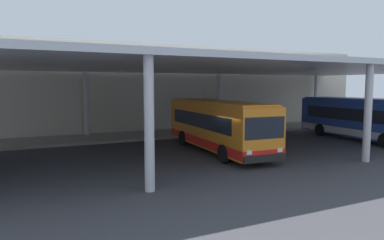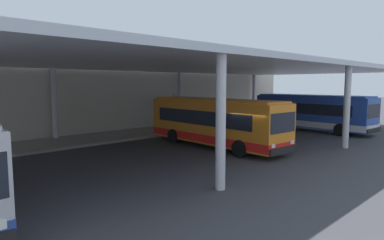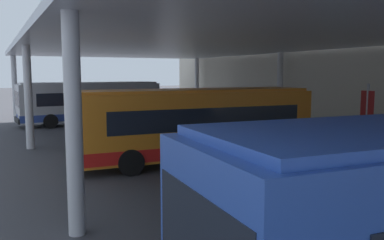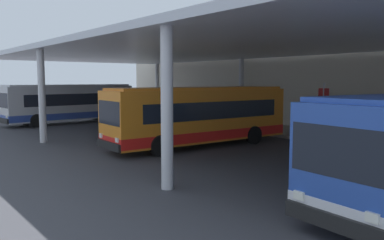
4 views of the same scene
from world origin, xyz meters
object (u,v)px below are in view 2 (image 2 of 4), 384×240
at_px(banner_sign, 174,109).
at_px(bench_waiting, 197,120).
at_px(trash_bin, 219,118).
at_px(bus_second_bay, 215,122).
at_px(bus_middle_bay, 312,112).

bearing_deg(banner_sign, bench_waiting, 13.20).
bearing_deg(bench_waiting, trash_bin, -6.26).
xyz_separation_m(bus_second_bay, trash_bin, (9.38, 7.83, -0.98)).
bearing_deg(bus_second_bay, bench_waiting, 51.29).
bearing_deg(bus_middle_bay, trash_bin, 107.27).
distance_m(bus_second_bay, bench_waiting, 10.48).
bearing_deg(bus_second_bay, bus_middle_bay, -3.77).
distance_m(bench_waiting, banner_sign, 4.06).
xyz_separation_m(bus_second_bay, bench_waiting, (6.52, 8.14, -0.99)).
bearing_deg(banner_sign, bus_middle_bay, -40.99).
relative_size(bus_second_bay, bench_waiting, 5.91).
relative_size(bench_waiting, banner_sign, 0.56).
bearing_deg(trash_bin, bench_waiting, 173.74).
relative_size(bus_second_bay, banner_sign, 3.33).
xyz_separation_m(bench_waiting, trash_bin, (2.85, -0.31, 0.01)).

